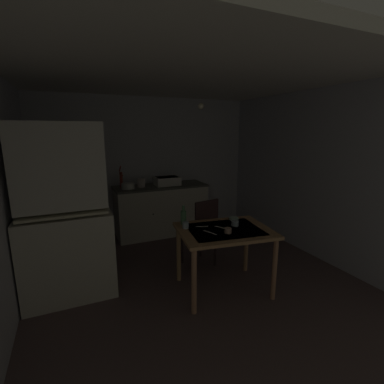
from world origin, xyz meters
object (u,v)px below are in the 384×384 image
at_px(mixing_bowl_counter, 128,186).
at_px(glass_bottle, 183,217).
at_px(teacup_cream, 228,231).
at_px(hutch_cabinet, 65,219).
at_px(sink_basin, 167,181).
at_px(chair_far_side, 202,232).
at_px(serving_bowl_wide, 234,219).
at_px(dining_table, 224,237).
at_px(hand_pump, 121,179).

bearing_deg(mixing_bowl_counter, glass_bottle, -78.89).
bearing_deg(teacup_cream, hutch_cabinet, 155.75).
relative_size(hutch_cabinet, sink_basin, 4.52).
bearing_deg(chair_far_side, mixing_bowl_counter, 116.61).
bearing_deg(hutch_cabinet, mixing_bowl_counter, 55.58).
height_order(mixing_bowl_counter, teacup_cream, mixing_bowl_counter).
distance_m(hutch_cabinet, chair_far_side, 1.76).
distance_m(serving_bowl_wide, glass_bottle, 0.67).
xyz_separation_m(serving_bowl_wide, glass_bottle, (-0.65, 0.11, 0.08)).
bearing_deg(mixing_bowl_counter, chair_far_side, -63.39).
bearing_deg(chair_far_side, dining_table, -91.09).
xyz_separation_m(chair_far_side, teacup_cream, (-0.04, -0.76, 0.29)).
distance_m(mixing_bowl_counter, chair_far_side, 1.67).
bearing_deg(dining_table, glass_bottle, 135.75).
xyz_separation_m(mixing_bowl_counter, chair_far_side, (0.72, -1.43, -0.45)).
distance_m(dining_table, serving_bowl_wide, 0.40).
distance_m(chair_far_side, teacup_cream, 0.81).
height_order(serving_bowl_wide, glass_bottle, glass_bottle).
xyz_separation_m(dining_table, serving_bowl_wide, (0.28, 0.25, 0.12)).
relative_size(dining_table, chair_far_side, 1.18).
bearing_deg(hand_pump, chair_far_side, -62.09).
bearing_deg(mixing_bowl_counter, hutch_cabinet, -124.42).
bearing_deg(dining_table, hand_pump, 110.24).
bearing_deg(sink_basin, hutch_cabinet, -138.92).
bearing_deg(sink_basin, hand_pump, 176.82).
relative_size(sink_basin, mixing_bowl_counter, 2.03).
distance_m(mixing_bowl_counter, dining_table, 2.20).
relative_size(sink_basin, glass_bottle, 1.86).
distance_m(serving_bowl_wide, teacup_cream, 0.49).
bearing_deg(chair_far_side, sink_basin, 89.81).
height_order(dining_table, glass_bottle, glass_bottle).
bearing_deg(teacup_cream, dining_table, 76.86).
bearing_deg(chair_far_side, hand_pump, 117.91).
relative_size(hutch_cabinet, hand_pump, 5.11).
relative_size(hand_pump, chair_far_side, 0.39).
bearing_deg(serving_bowl_wide, dining_table, -138.44).
bearing_deg(hand_pump, teacup_cream, -71.42).
relative_size(mixing_bowl_counter, chair_far_side, 0.22).
height_order(mixing_bowl_counter, chair_far_side, mixing_bowl_counter).
bearing_deg(teacup_cream, serving_bowl_wide, 50.24).
height_order(teacup_cream, glass_bottle, glass_bottle).
bearing_deg(glass_bottle, sink_basin, 77.54).
height_order(dining_table, serving_bowl_wide, serving_bowl_wide).
height_order(hand_pump, mixing_bowl_counter, hand_pump).
xyz_separation_m(sink_basin, dining_table, (-0.02, -2.12, -0.33)).
bearing_deg(chair_far_side, hutch_cabinet, -179.73).
distance_m(mixing_bowl_counter, glass_bottle, 1.74).
relative_size(hutch_cabinet, teacup_cream, 25.38).
height_order(hutch_cabinet, sink_basin, hutch_cabinet).
distance_m(dining_table, glass_bottle, 0.55).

